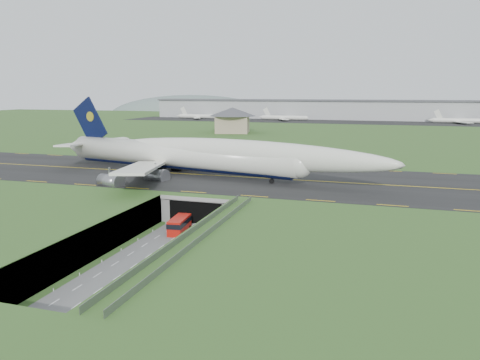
% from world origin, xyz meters
% --- Properties ---
extents(ground, '(900.00, 900.00, 0.00)m').
position_xyz_m(ground, '(0.00, 0.00, 0.00)').
color(ground, '#3B5F26').
rests_on(ground, ground).
extents(airfield_deck, '(800.00, 800.00, 6.00)m').
position_xyz_m(airfield_deck, '(0.00, 0.00, 3.00)').
color(airfield_deck, gray).
rests_on(airfield_deck, ground).
extents(trench_road, '(12.00, 75.00, 0.20)m').
position_xyz_m(trench_road, '(0.00, -7.50, 0.10)').
color(trench_road, slate).
rests_on(trench_road, ground).
extents(taxiway, '(800.00, 44.00, 0.18)m').
position_xyz_m(taxiway, '(0.00, 33.00, 6.09)').
color(taxiway, black).
rests_on(taxiway, airfield_deck).
extents(tunnel_portal, '(17.00, 22.30, 6.00)m').
position_xyz_m(tunnel_portal, '(0.00, 16.71, 3.33)').
color(tunnel_portal, gray).
rests_on(tunnel_portal, ground).
extents(guideway, '(3.00, 53.00, 7.05)m').
position_xyz_m(guideway, '(11.00, -19.11, 5.32)').
color(guideway, '#A8A8A3').
rests_on(guideway, ground).
extents(jumbo_jet, '(100.33, 62.62, 21.17)m').
position_xyz_m(jumbo_jet, '(-8.34, 31.09, 11.71)').
color(jumbo_jet, white).
rests_on(jumbo_jet, ground).
extents(shuttle_tram, '(3.71, 7.88, 3.10)m').
position_xyz_m(shuttle_tram, '(-0.67, 1.28, 1.71)').
color(shuttle_tram, '#B8140C').
rests_on(shuttle_tram, ground).
extents(service_building, '(29.69, 29.69, 13.65)m').
position_xyz_m(service_building, '(-40.85, 158.93, 14.09)').
color(service_building, tan).
rests_on(service_building, ground).
extents(cargo_terminal, '(320.00, 67.00, 15.60)m').
position_xyz_m(cargo_terminal, '(-0.18, 299.41, 13.96)').
color(cargo_terminal, '#B2B2B2').
rests_on(cargo_terminal, ground).
extents(distant_hills, '(700.00, 91.00, 60.00)m').
position_xyz_m(distant_hills, '(64.38, 430.00, -4.00)').
color(distant_hills, slate).
rests_on(distant_hills, ground).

